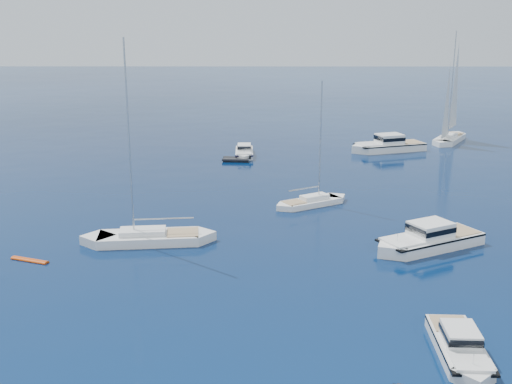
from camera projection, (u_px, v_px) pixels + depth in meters
ground at (294, 365)px, 32.47m from camera, size 400.00×400.00×0.00m
motor_cruiser_near at (459, 356)px, 33.31m from camera, size 2.64×7.62×1.97m
motor_cruiser_centre at (427, 248)px, 48.81m from camera, size 10.32×7.44×2.64m
motor_cruiser_distant at (387, 151)px, 83.94m from camera, size 11.47×6.66×2.88m
motor_cruiser_horizon at (244, 156)px, 80.95m from camera, size 2.40×7.36×1.92m
sailboat_mid_l at (149, 242)px, 50.01m from camera, size 11.41×4.09×16.40m
sailboat_centre at (312, 205)px, 59.92m from camera, size 8.17×6.01×12.08m
sailboat_sails_far at (449, 142)px, 90.24m from camera, size 7.94×10.78×15.95m
tender_yellow at (411, 248)px, 48.86m from camera, size 3.27×4.19×0.95m
tender_grey_far at (236, 161)px, 78.03m from camera, size 3.61×2.18×0.95m
kayak_orange at (30, 261)px, 46.24m from camera, size 3.05×1.61×0.30m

